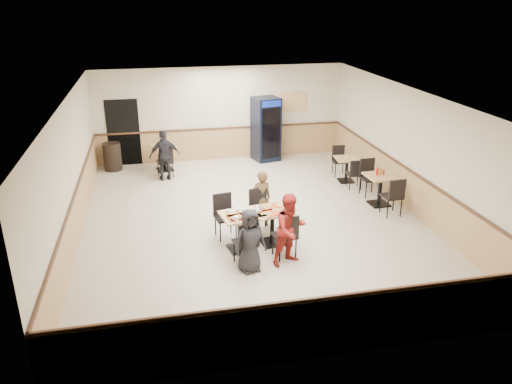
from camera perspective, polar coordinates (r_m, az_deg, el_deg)
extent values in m
plane|color=beige|center=(12.08, -0.40, -3.26)|extent=(10.00, 10.00, 0.00)
plane|color=silver|center=(11.15, -0.44, 10.85)|extent=(10.00, 10.00, 0.00)
plane|color=beige|center=(16.29, -4.00, 8.90)|extent=(8.00, 0.00, 8.00)
plane|color=beige|center=(7.12, 7.80, -8.94)|extent=(8.00, 0.00, 8.00)
plane|color=beige|center=(11.46, -20.42, 1.99)|extent=(0.00, 10.00, 10.00)
plane|color=beige|center=(12.90, 17.31, 4.51)|extent=(0.00, 10.00, 10.00)
cube|color=tan|center=(16.52, -3.91, 5.50)|extent=(7.98, 0.03, 1.00)
cube|color=tan|center=(13.21, 16.78, 0.37)|extent=(0.03, 9.98, 1.00)
cube|color=#472B19|center=(16.37, -3.95, 7.27)|extent=(7.98, 0.04, 0.06)
cube|color=black|center=(16.25, -14.90, 6.55)|extent=(1.00, 0.02, 2.10)
cube|color=orange|center=(16.68, 4.30, 10.25)|extent=(0.85, 0.02, 0.60)
cube|color=black|center=(10.78, -1.85, -6.41)|extent=(0.55, 0.55, 0.04)
cylinder|color=black|center=(10.61, -1.88, -4.58)|extent=(0.10, 0.10, 0.73)
cube|color=tan|center=(10.45, -1.90, -2.74)|extent=(0.86, 0.86, 0.04)
cube|color=black|center=(11.02, 1.84, -5.74)|extent=(0.55, 0.55, 0.04)
cylinder|color=black|center=(10.85, 1.86, -3.94)|extent=(0.10, 0.10, 0.73)
cube|color=tan|center=(10.69, 1.88, -2.13)|extent=(0.86, 0.86, 0.04)
imported|color=black|center=(9.70, -0.68, -5.59)|extent=(0.71, 0.55, 1.31)
imported|color=maroon|center=(9.96, 3.94, -4.28)|extent=(0.88, 0.80, 1.49)
imported|color=brown|center=(11.54, 0.60, -0.80)|extent=(0.54, 0.40, 1.37)
imported|color=black|center=(14.71, -10.39, 4.13)|extent=(0.92, 0.48, 1.49)
cube|color=red|center=(10.77, 1.36, -1.77)|extent=(0.53, 0.43, 0.02)
cube|color=red|center=(10.31, -1.94, -2.90)|extent=(0.53, 0.43, 0.02)
cube|color=red|center=(10.55, 2.23, -2.31)|extent=(0.53, 0.43, 0.02)
cube|color=red|center=(10.34, -1.84, -2.82)|extent=(0.53, 0.43, 0.02)
cylinder|color=white|center=(10.80, 1.29, -1.73)|extent=(0.25, 0.25, 0.01)
cube|color=tan|center=(10.80, 1.29, -1.67)|extent=(0.33, 0.32, 0.02)
cylinder|color=white|center=(10.29, -2.22, -2.97)|extent=(0.25, 0.25, 0.01)
cube|color=tan|center=(10.29, -2.22, -2.91)|extent=(0.33, 0.29, 0.02)
cylinder|color=white|center=(10.41, 0.99, -2.67)|extent=(0.25, 0.25, 0.01)
cube|color=tan|center=(10.40, 0.99, -2.61)|extent=(0.31, 0.24, 0.02)
cylinder|color=white|center=(10.63, 2.64, -2.14)|extent=(0.25, 0.25, 0.01)
cube|color=tan|center=(10.63, 2.64, -2.08)|extent=(0.32, 0.25, 0.02)
cylinder|color=white|center=(10.36, -0.15, -2.80)|extent=(0.25, 0.25, 0.01)
cube|color=tan|center=(10.35, -0.15, -2.74)|extent=(0.29, 0.21, 0.02)
cylinder|color=white|center=(10.30, 0.68, -2.95)|extent=(0.25, 0.25, 0.01)
cube|color=tan|center=(10.29, 0.68, -2.89)|extent=(0.31, 0.24, 0.02)
cylinder|color=white|center=(10.45, -3.21, -2.31)|extent=(0.09, 0.09, 0.11)
cylinder|color=white|center=(10.14, -2.25, -3.07)|extent=(0.09, 0.09, 0.11)
cylinder|color=white|center=(10.49, -1.45, -2.17)|extent=(0.09, 0.09, 0.11)
cylinder|color=white|center=(10.18, -1.06, -2.96)|extent=(0.09, 0.09, 0.11)
cylinder|color=white|center=(10.52, -2.04, -2.10)|extent=(0.09, 0.09, 0.11)
cylinder|color=#B0B4C5|center=(10.57, 0.66, -1.93)|extent=(0.07, 0.07, 0.12)
cylinder|color=#B0B4C5|center=(10.59, 0.18, -1.88)|extent=(0.07, 0.07, 0.12)
ellipsoid|color=white|center=(10.52, 0.17, -2.08)|extent=(0.16, 0.16, 0.11)
cube|color=black|center=(13.36, 13.84, -1.30)|extent=(0.51, 0.51, 0.04)
cylinder|color=black|center=(13.22, 13.99, 0.24)|extent=(0.10, 0.10, 0.73)
cube|color=tan|center=(13.09, 14.13, 1.76)|extent=(0.79, 0.79, 0.04)
cube|color=black|center=(14.80, 10.21, 1.28)|extent=(0.46, 0.46, 0.04)
cylinder|color=black|center=(14.69, 10.30, 2.53)|extent=(0.09, 0.09, 0.64)
cube|color=tan|center=(14.59, 10.39, 3.76)|extent=(0.72, 0.72, 0.04)
cylinder|color=#9E1A0B|center=(13.05, 13.69, 2.31)|extent=(0.06, 0.06, 0.20)
cylinder|color=#C85F1A|center=(13.09, 14.04, 2.27)|extent=(0.06, 0.06, 0.17)
cylinder|color=#9E1A0B|center=(13.13, 14.39, 2.23)|extent=(0.05, 0.05, 0.14)
cube|color=black|center=(15.77, -10.35, 2.57)|extent=(0.56, 0.56, 0.04)
cylinder|color=black|center=(15.66, -10.44, 3.86)|extent=(0.09, 0.09, 0.71)
cube|color=tan|center=(15.55, -10.53, 5.13)|extent=(0.86, 0.86, 0.04)
cube|color=black|center=(16.26, 1.13, 7.21)|extent=(0.92, 0.91, 2.05)
cube|color=black|center=(15.94, 1.74, 6.70)|extent=(0.62, 0.16, 1.62)
cube|color=#0D2899|center=(15.71, 1.80, 10.04)|extent=(0.64, 0.16, 0.19)
cylinder|color=black|center=(16.03, -16.08, 3.90)|extent=(0.54, 0.54, 0.85)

